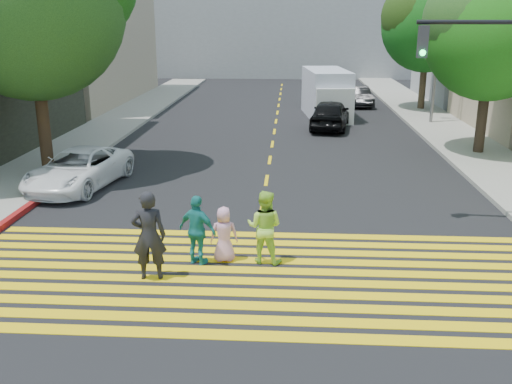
# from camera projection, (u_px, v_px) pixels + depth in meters

# --- Properties ---
(ground) EXTENTS (120.00, 120.00, 0.00)m
(ground) POSITION_uv_depth(u_px,v_px,m) (247.00, 303.00, 11.29)
(ground) COLOR black
(sidewalk_left) EXTENTS (3.00, 40.00, 0.15)m
(sidewalk_left) POSITION_uv_depth(u_px,v_px,m) (129.00, 115.00, 32.77)
(sidewalk_left) COLOR gray
(sidewalk_left) RESTS_ON ground
(sidewalk_right) EXTENTS (3.00, 60.00, 0.15)m
(sidewalk_right) POSITION_uv_depth(u_px,v_px,m) (465.00, 145.00, 25.09)
(sidewalk_right) COLOR gray
(sidewalk_right) RESTS_ON ground
(curb_red) EXTENTS (0.20, 8.00, 0.16)m
(curb_red) POSITION_uv_depth(u_px,v_px,m) (37.00, 201.00, 17.40)
(curb_red) COLOR maroon
(curb_red) RESTS_ON ground
(crosswalk) EXTENTS (13.40, 5.30, 0.01)m
(crosswalk) POSITION_uv_depth(u_px,v_px,m) (251.00, 275.00, 12.50)
(crosswalk) COLOR yellow
(crosswalk) RESTS_ON ground
(lane_line) EXTENTS (0.12, 34.40, 0.01)m
(lane_line) POSITION_uv_depth(u_px,v_px,m) (277.00, 117.00, 32.77)
(lane_line) COLOR yellow
(lane_line) RESTS_ON ground
(building_left_tan) EXTENTS (12.00, 16.00, 10.00)m
(building_left_tan) POSITION_uv_depth(u_px,v_px,m) (37.00, 25.00, 37.50)
(building_left_tan) COLOR tan
(building_left_tan) RESTS_ON ground
(building_right_grey) EXTENTS (10.00, 10.00, 10.00)m
(building_right_grey) POSITION_uv_depth(u_px,v_px,m) (508.00, 25.00, 37.60)
(building_right_grey) COLOR gray
(building_right_grey) RESTS_ON ground
(backdrop_block) EXTENTS (30.00, 8.00, 12.00)m
(backdrop_block) POSITION_uv_depth(u_px,v_px,m) (284.00, 12.00, 55.37)
(backdrop_block) COLOR gray
(backdrop_block) RESTS_ON ground
(tree_right_near) EXTENTS (5.73, 5.22, 7.57)m
(tree_right_near) POSITION_uv_depth(u_px,v_px,m) (494.00, 26.00, 22.10)
(tree_right_near) COLOR black
(tree_right_near) RESTS_ON ground
(tree_right_far) EXTENTS (6.49, 6.25, 7.85)m
(tree_right_far) POSITION_uv_depth(u_px,v_px,m) (429.00, 21.00, 33.47)
(tree_right_far) COLOR black
(tree_right_far) RESTS_ON ground
(pedestrian_man) EXTENTS (0.79, 0.58, 1.98)m
(pedestrian_man) POSITION_uv_depth(u_px,v_px,m) (149.00, 236.00, 12.11)
(pedestrian_man) COLOR black
(pedestrian_man) RESTS_ON ground
(pedestrian_woman) EXTENTS (0.96, 0.82, 1.72)m
(pedestrian_woman) POSITION_uv_depth(u_px,v_px,m) (264.00, 227.00, 12.99)
(pedestrian_woman) COLOR #ACE747
(pedestrian_woman) RESTS_ON ground
(pedestrian_child) EXTENTS (0.69, 0.50, 1.31)m
(pedestrian_child) POSITION_uv_depth(u_px,v_px,m) (224.00, 234.00, 13.11)
(pedestrian_child) COLOR #DB98BC
(pedestrian_child) RESTS_ON ground
(pedestrian_extra) EXTENTS (1.04, 0.77, 1.64)m
(pedestrian_extra) POSITION_uv_depth(u_px,v_px,m) (198.00, 230.00, 12.89)
(pedestrian_extra) COLOR teal
(pedestrian_extra) RESTS_ON ground
(white_sedan) EXTENTS (2.85, 4.87, 1.27)m
(white_sedan) POSITION_uv_depth(u_px,v_px,m) (79.00, 169.00, 18.88)
(white_sedan) COLOR white
(white_sedan) RESTS_ON ground
(dark_car_near) EXTENTS (2.48, 4.65, 1.51)m
(dark_car_near) POSITION_uv_depth(u_px,v_px,m) (330.00, 114.00, 28.97)
(dark_car_near) COLOR black
(dark_car_near) RESTS_ON ground
(silver_car) EXTENTS (2.12, 4.27, 1.19)m
(silver_car) POSITION_uv_depth(u_px,v_px,m) (333.00, 93.00, 38.31)
(silver_car) COLOR #9FA9B1
(silver_car) RESTS_ON ground
(dark_car_parked) EXTENTS (1.71, 3.92, 1.25)m
(dark_car_parked) POSITION_uv_depth(u_px,v_px,m) (358.00, 96.00, 36.68)
(dark_car_parked) COLOR black
(dark_car_parked) RESTS_ON ground
(white_van) EXTENTS (2.71, 5.83, 2.66)m
(white_van) POSITION_uv_depth(u_px,v_px,m) (327.00, 95.00, 32.29)
(white_van) COLOR silver
(white_van) RESTS_ON ground
(street_lamp) EXTENTS (2.03, 0.33, 8.98)m
(street_lamp) POSITION_uv_depth(u_px,v_px,m) (436.00, 24.00, 28.85)
(street_lamp) COLOR slate
(street_lamp) RESTS_ON ground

